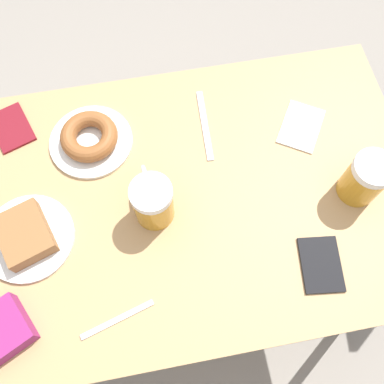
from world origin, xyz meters
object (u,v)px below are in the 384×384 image
at_px(passport_far_edge, 11,128).
at_px(fork, 118,319).
at_px(plate_with_donut, 90,138).
at_px(passport_near_edge, 321,264).
at_px(beer_mug_center, 366,178).
at_px(knife, 205,125).
at_px(plate_with_cake, 26,236).
at_px(beer_mug_left, 153,201).
at_px(napkin_folded, 301,126).

bearing_deg(passport_far_edge, fork, 22.19).
relative_size(plate_with_donut, passport_near_edge, 1.53).
bearing_deg(fork, passport_near_edge, 94.33).
bearing_deg(plate_with_donut, passport_near_edge, 49.42).
bearing_deg(plate_with_donut, beer_mug_center, 68.23).
xyz_separation_m(plate_with_donut, knife, (0.00, 0.29, -0.02)).
distance_m(plate_with_cake, passport_near_edge, 0.66).
bearing_deg(beer_mug_left, beer_mug_center, 86.21).
distance_m(beer_mug_center, fork, 0.63).
height_order(plate_with_donut, beer_mug_left, beer_mug_left).
xyz_separation_m(beer_mug_left, napkin_folded, (-0.16, 0.40, -0.06)).
bearing_deg(knife, napkin_folded, 78.36).
bearing_deg(plate_with_donut, napkin_folded, 84.38).
relative_size(beer_mug_center, passport_near_edge, 0.95).
relative_size(knife, passport_far_edge, 1.39).
height_order(beer_mug_left, passport_near_edge, beer_mug_left).
distance_m(napkin_folded, fork, 0.65).
bearing_deg(napkin_folded, beer_mug_left, -68.26).
relative_size(napkin_folded, passport_far_edge, 1.10).
height_order(fork, knife, same).
relative_size(plate_with_cake, napkin_folded, 1.28).
distance_m(plate_with_donut, fork, 0.44).
relative_size(beer_mug_left, napkin_folded, 0.84).
xyz_separation_m(plate_with_cake, passport_near_edge, (0.18, 0.64, -0.02)).
xyz_separation_m(plate_with_donut, fork, (0.44, 0.01, -0.02)).
height_order(plate_with_cake, beer_mug_left, beer_mug_left).
relative_size(plate_with_cake, passport_far_edge, 1.41).
bearing_deg(passport_near_edge, beer_mug_left, -119.30).
distance_m(plate_with_cake, beer_mug_left, 0.30).
bearing_deg(plate_with_donut, plate_with_cake, -35.97).
xyz_separation_m(napkin_folded, knife, (-0.05, -0.24, -0.00)).
bearing_deg(passport_far_edge, passport_near_edge, 54.19).
height_order(beer_mug_center, napkin_folded, beer_mug_center).
height_order(plate_with_donut, passport_near_edge, plate_with_donut).
distance_m(beer_mug_left, beer_mug_center, 0.48).
distance_m(plate_with_donut, beer_mug_center, 0.66).
xyz_separation_m(napkin_folded, fork, (0.39, -0.52, -0.00)).
bearing_deg(beer_mug_left, plate_with_cake, -87.44).
relative_size(passport_near_edge, passport_far_edge, 0.92).
relative_size(napkin_folded, passport_near_edge, 1.20).
xyz_separation_m(knife, passport_near_edge, (0.40, 0.18, 0.00)).
distance_m(knife, passport_far_edge, 0.49).
relative_size(plate_with_donut, napkin_folded, 1.27).
relative_size(napkin_folded, knife, 0.79).
height_order(plate_with_cake, napkin_folded, plate_with_cake).
relative_size(plate_with_donut, beer_mug_left, 1.51).
xyz_separation_m(plate_with_cake, plate_with_donut, (-0.23, 0.16, 0.00)).
relative_size(beer_mug_center, fork, 0.80).
height_order(plate_with_cake, passport_far_edge, plate_with_cake).
relative_size(plate_with_cake, knife, 1.01).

